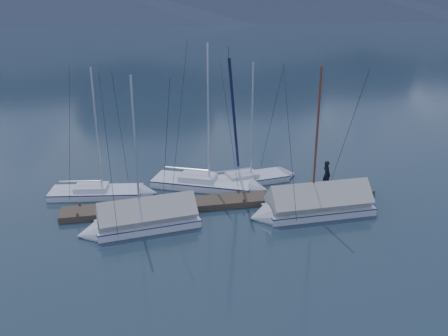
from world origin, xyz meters
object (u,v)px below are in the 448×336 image
(sailboat_covered_near, at_px, (309,207))
(sailboat_open_right, at_px, (257,178))
(sailboat_covered_far, at_px, (138,221))
(person, at_px, (327,174))
(sailboat_open_left, at_px, (110,193))
(sailboat_open_mid, at_px, (217,185))

(sailboat_covered_near, bearing_deg, sailboat_open_right, 105.06)
(sailboat_open_right, relative_size, sailboat_covered_near, 0.93)
(sailboat_covered_far, height_order, person, sailboat_covered_far)
(sailboat_open_right, bearing_deg, person, -37.49)
(sailboat_open_left, bearing_deg, sailboat_covered_near, -24.37)
(sailboat_open_right, bearing_deg, sailboat_open_left, -176.60)
(sailboat_open_left, xyz_separation_m, sailboat_covered_near, (10.70, -4.85, 0.30))
(sailboat_open_mid, bearing_deg, sailboat_open_left, 178.65)
(person, bearing_deg, sailboat_covered_far, 94.02)
(sailboat_open_left, height_order, sailboat_open_right, sailboat_open_left)
(sailboat_covered_near, bearing_deg, person, 52.04)
(sailboat_open_left, relative_size, sailboat_covered_far, 0.97)
(sailboat_covered_far, bearing_deg, sailboat_covered_near, -0.78)
(sailboat_covered_near, bearing_deg, sailboat_open_left, 155.63)
(sailboat_open_mid, height_order, sailboat_open_right, sailboat_open_mid)
(sailboat_open_mid, height_order, sailboat_covered_near, sailboat_open_mid)
(sailboat_open_mid, bearing_deg, sailboat_covered_near, -48.06)
(sailboat_covered_near, bearing_deg, sailboat_open_mid, 131.94)
(sailboat_open_right, relative_size, sailboat_covered_far, 0.97)
(sailboat_open_mid, xyz_separation_m, sailboat_covered_far, (-4.99, -4.57, 0.25))
(sailboat_open_right, xyz_separation_m, person, (3.54, -2.72, 1.03))
(sailboat_open_left, distance_m, sailboat_open_mid, 6.49)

